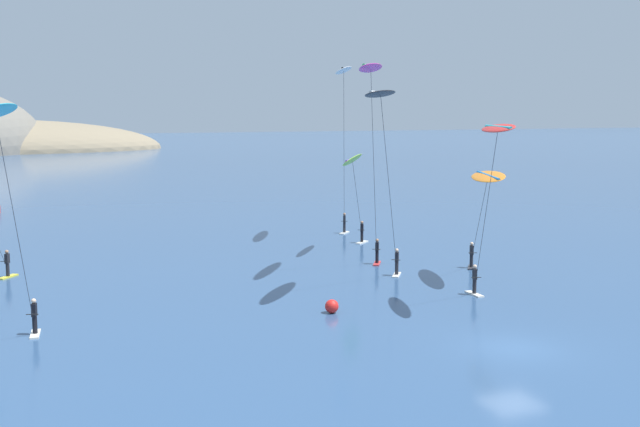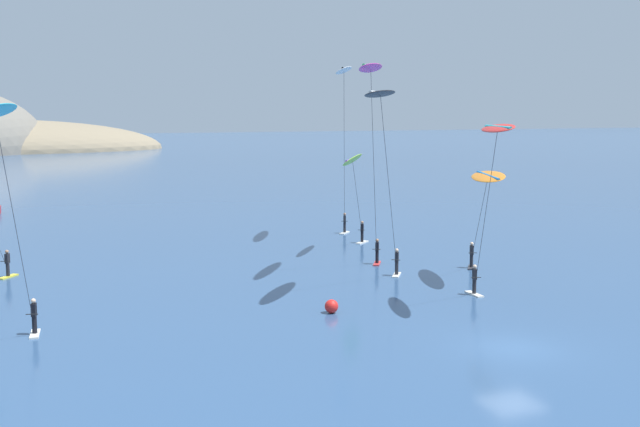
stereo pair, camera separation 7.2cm
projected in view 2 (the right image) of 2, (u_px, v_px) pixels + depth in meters
The scene contains 8 objects.
ground_plane at pixel (513, 349), 34.69m from camera, with size 600.00×600.00×0.00m, color #2D4C75.
kitesurfer_black at pixel (382, 110), 43.26m from camera, with size 6.33×8.17×11.36m.
kitesurfer_red at pixel (495, 146), 40.35m from camera, with size 2.58×6.57×9.63m.
kitesurfer_white at pixel (344, 83), 62.42m from camera, with size 3.66×6.08×13.58m.
kitesurfer_lime at pixel (354, 167), 57.26m from camera, with size 4.96×6.56×7.17m.
kitesurfer_orange at pixel (487, 182), 47.75m from camera, with size 3.68×7.40×6.64m.
kitesurfer_magenta at pixel (371, 85), 48.88m from camera, with size 4.56×6.34×13.06m.
marker_buoy at pixel (331, 306), 40.68m from camera, with size 0.70×0.70×0.70m, color red.
Camera 2 is at (-20.05, -28.25, 10.37)m, focal length 45.00 mm.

